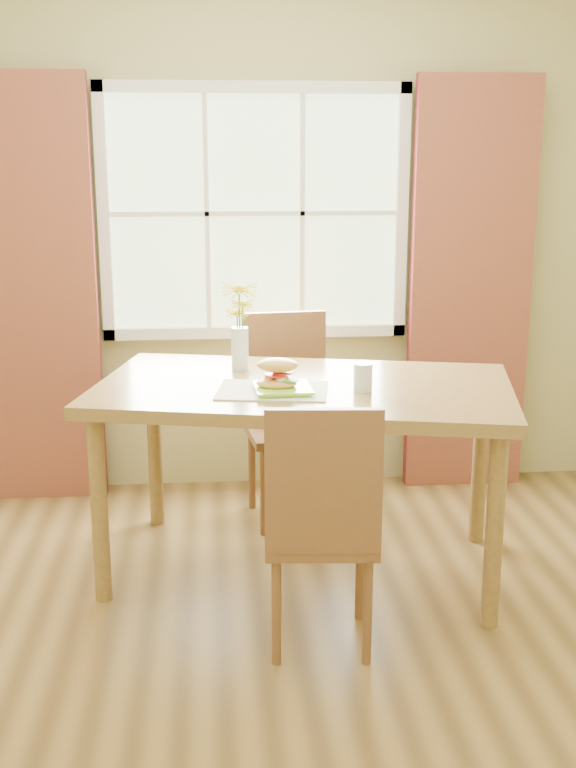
{
  "coord_description": "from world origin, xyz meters",
  "views": [
    {
      "loc": [
        -0.24,
        -2.9,
        1.81
      ],
      "look_at": [
        0.08,
        0.73,
        0.87
      ],
      "focal_mm": 42.0,
      "sensor_mm": 36.0,
      "label": 1
    }
  ],
  "objects_px": {
    "chair_far": "(288,406)",
    "flower_vase": "(240,317)",
    "water_glass": "(363,378)",
    "croissant_sandwich": "(277,374)",
    "dining_table": "(304,404)",
    "chair_near": "(322,519)"
  },
  "relations": [
    {
      "from": "water_glass",
      "to": "dining_table",
      "type": "bearing_deg",
      "value": 148.9
    },
    {
      "from": "dining_table",
      "to": "flower_vase",
      "type": "xyz_separation_m",
      "value": [
        -0.26,
        0.29,
        0.33
      ]
    },
    {
      "from": "dining_table",
      "to": "flower_vase",
      "type": "relative_size",
      "value": 4.84
    },
    {
      "from": "chair_near",
      "to": "dining_table",
      "type": "bearing_deg",
      "value": 94.06
    },
    {
      "from": "chair_far",
      "to": "flower_vase",
      "type": "xyz_separation_m",
      "value": [
        -0.25,
        -0.37,
        0.53
      ]
    },
    {
      "from": "water_glass",
      "to": "flower_vase",
      "type": "distance_m",
      "value": 0.68
    },
    {
      "from": "croissant_sandwich",
      "to": "water_glass",
      "type": "distance_m",
      "value": 0.35
    },
    {
      "from": "chair_far",
      "to": "flower_vase",
      "type": "relative_size",
      "value": 2.59
    },
    {
      "from": "chair_far",
      "to": "chair_near",
      "type": "bearing_deg",
      "value": -96.65
    },
    {
      "from": "chair_far",
      "to": "water_glass",
      "type": "xyz_separation_m",
      "value": [
        0.24,
        -0.8,
        0.34
      ]
    },
    {
      "from": "dining_table",
      "to": "croissant_sandwich",
      "type": "bearing_deg",
      "value": -119.78
    },
    {
      "from": "chair_near",
      "to": "flower_vase",
      "type": "xyz_separation_m",
      "value": [
        -0.25,
        0.99,
        0.56
      ]
    },
    {
      "from": "dining_table",
      "to": "croissant_sandwich",
      "type": "distance_m",
      "value": 0.25
    },
    {
      "from": "dining_table",
      "to": "chair_near",
      "type": "xyz_separation_m",
      "value": [
        -0.01,
        -0.7,
        -0.23
      ]
    },
    {
      "from": "flower_vase",
      "to": "chair_far",
      "type": "bearing_deg",
      "value": 56.25
    },
    {
      "from": "chair_far",
      "to": "flower_vase",
      "type": "bearing_deg",
      "value": -130.56
    },
    {
      "from": "chair_near",
      "to": "water_glass",
      "type": "xyz_separation_m",
      "value": [
        0.24,
        0.57,
        0.37
      ]
    },
    {
      "from": "chair_far",
      "to": "croissant_sandwich",
      "type": "xyz_separation_m",
      "value": [
        -0.11,
        -0.8,
        0.37
      ]
    },
    {
      "from": "dining_table",
      "to": "flower_vase",
      "type": "height_order",
      "value": "flower_vase"
    },
    {
      "from": "chair_far",
      "to": "water_glass",
      "type": "bearing_deg",
      "value": -80.07
    },
    {
      "from": "flower_vase",
      "to": "croissant_sandwich",
      "type": "bearing_deg",
      "value": -72.01
    },
    {
      "from": "dining_table",
      "to": "chair_far",
      "type": "height_order",
      "value": "chair_far"
    }
  ]
}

